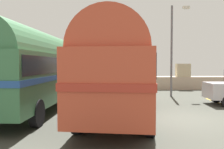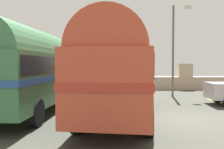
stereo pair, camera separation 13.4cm
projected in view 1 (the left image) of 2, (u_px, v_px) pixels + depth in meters
ground at (175, 119)px, 9.92m from camera, size 32.00×26.00×0.02m
breakwater at (139, 81)px, 21.68m from camera, size 31.36×1.94×2.42m
vintage_coach at (121, 68)px, 10.11m from camera, size 3.70×8.85×3.70m
second_coach at (33, 67)px, 11.16m from camera, size 3.09×8.75×3.70m
lamp_post at (174, 45)px, 16.65m from camera, size 1.27×0.28×6.08m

